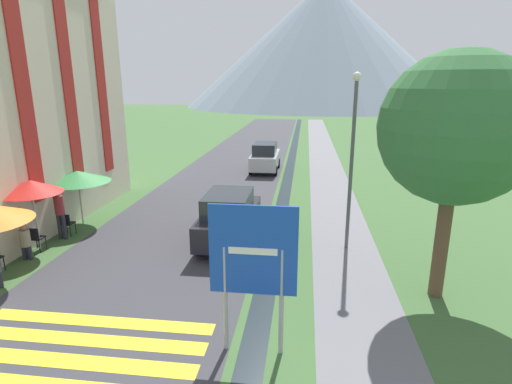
% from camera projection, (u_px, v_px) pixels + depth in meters
% --- Properties ---
extents(ground_plane, '(160.00, 160.00, 0.00)m').
position_uv_depth(ground_plane, '(267.00, 179.00, 23.46)').
color(ground_plane, '#3D6033').
extents(road, '(6.40, 60.00, 0.01)m').
position_uv_depth(road, '(249.00, 150.00, 33.32)').
color(road, '#38383D').
rests_on(road, ground_plane).
extents(footpath, '(2.20, 60.00, 0.01)m').
position_uv_depth(footpath, '(323.00, 152.00, 32.60)').
color(footpath, slate).
rests_on(footpath, ground_plane).
extents(drainage_channel, '(0.60, 60.00, 0.00)m').
position_uv_depth(drainage_channel, '(293.00, 151.00, 32.89)').
color(drainage_channel, black).
rests_on(drainage_channel, ground_plane).
extents(crosswalk_marking, '(5.44, 2.54, 0.01)m').
position_uv_depth(crosswalk_marking, '(76.00, 350.00, 8.40)').
color(crosswalk_marking, yellow).
rests_on(crosswalk_marking, ground_plane).
extents(mountain_distant, '(64.65, 64.65, 28.49)m').
position_uv_depth(mountain_distant, '(324.00, 44.00, 93.74)').
color(mountain_distant, gray).
rests_on(mountain_distant, ground_plane).
extents(hotel_building, '(5.47, 9.81, 12.02)m').
position_uv_depth(hotel_building, '(3.00, 55.00, 15.20)').
color(hotel_building, beige).
rests_on(hotel_building, ground_plane).
extents(road_sign, '(1.75, 0.11, 3.21)m').
position_uv_depth(road_sign, '(253.00, 262.00, 7.85)').
color(road_sign, '#9E9EA3').
rests_on(road_sign, ground_plane).
extents(parked_car_near, '(1.85, 3.95, 1.82)m').
position_uv_depth(parked_car_near, '(229.00, 217.00, 13.93)').
color(parked_car_near, black).
rests_on(parked_car_near, ground_plane).
extents(parked_car_far, '(1.72, 3.88, 1.82)m').
position_uv_depth(parked_car_far, '(265.00, 157.00, 25.24)').
color(parked_car_far, '#B2B2B7').
rests_on(parked_car_far, ground_plane).
extents(cafe_chair_far_right, '(0.40, 0.40, 0.85)m').
position_uv_depth(cafe_chair_far_right, '(67.00, 223.00, 14.57)').
color(cafe_chair_far_right, black).
rests_on(cafe_chair_far_right, ground_plane).
extents(cafe_chair_middle, '(0.40, 0.40, 0.85)m').
position_uv_depth(cafe_chair_middle, '(35.00, 237.00, 13.19)').
color(cafe_chair_middle, black).
rests_on(cafe_chair_middle, ground_plane).
extents(cafe_umbrella_middle_red, '(1.92, 1.92, 2.41)m').
position_uv_depth(cafe_umbrella_middle_red, '(31.00, 187.00, 12.90)').
color(cafe_umbrella_middle_red, '#B7B2A8').
rests_on(cafe_umbrella_middle_red, ground_plane).
extents(cafe_umbrella_rear_green, '(2.45, 2.45, 2.16)m').
position_uv_depth(cafe_umbrella_rear_green, '(78.00, 177.00, 15.48)').
color(cafe_umbrella_rear_green, '#B7B2A8').
rests_on(cafe_umbrella_rear_green, ground_plane).
extents(person_seated_far, '(0.32, 0.32, 1.20)m').
position_uv_depth(person_seated_far, '(25.00, 240.00, 12.57)').
color(person_seated_far, '#282833').
rests_on(person_seated_far, ground_plane).
extents(person_standing_terrace, '(0.32, 0.32, 1.82)m').
position_uv_depth(person_standing_terrace, '(60.00, 211.00, 14.14)').
color(person_standing_terrace, '#282833').
rests_on(person_standing_terrace, ground_plane).
extents(streetlamp, '(0.28, 0.28, 5.77)m').
position_uv_depth(streetlamp, '(352.00, 150.00, 12.75)').
color(streetlamp, '#515156').
rests_on(streetlamp, ground_plane).
extents(tree_by_path, '(3.68, 3.68, 6.24)m').
position_uv_depth(tree_by_path, '(456.00, 129.00, 9.46)').
color(tree_by_path, brown).
rests_on(tree_by_path, ground_plane).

